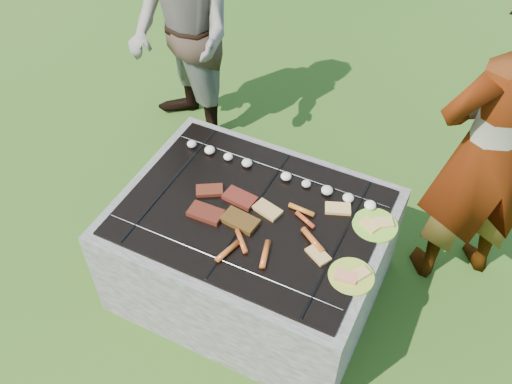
# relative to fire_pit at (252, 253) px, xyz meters

# --- Properties ---
(lawn) EXTENTS (60.00, 60.00, 0.00)m
(lawn) POSITION_rel_fire_pit_xyz_m (0.00, 0.00, -0.28)
(lawn) COLOR #244B12
(lawn) RESTS_ON ground
(fire_pit) EXTENTS (1.30, 1.00, 0.62)m
(fire_pit) POSITION_rel_fire_pit_xyz_m (0.00, 0.00, 0.00)
(fire_pit) COLOR #9D948B
(fire_pit) RESTS_ON ground
(mushrooms) EXTENTS (1.05, 0.06, 0.04)m
(mushrooms) POSITION_rel_fire_pit_xyz_m (0.04, 0.27, 0.35)
(mushrooms) COLOR beige
(mushrooms) RESTS_ON fire_pit
(pork_slabs) EXTENTS (0.40, 0.26, 0.03)m
(pork_slabs) POSITION_rel_fire_pit_xyz_m (-0.11, -0.05, 0.34)
(pork_slabs) COLOR maroon
(pork_slabs) RESTS_ON fire_pit
(sausages) EXTENTS (0.42, 0.47, 0.03)m
(sausages) POSITION_rel_fire_pit_xyz_m (0.18, -0.11, 0.34)
(sausages) COLOR orange
(sausages) RESTS_ON fire_pit
(bread_on_grate) EXTENTS (0.46, 0.41, 0.02)m
(bread_on_grate) POSITION_rel_fire_pit_xyz_m (0.25, 0.05, 0.34)
(bread_on_grate) COLOR tan
(bread_on_grate) RESTS_ON fire_pit
(plate_far) EXTENTS (0.27, 0.27, 0.03)m
(plate_far) POSITION_rel_fire_pit_xyz_m (0.56, 0.19, 0.33)
(plate_far) COLOR #D1F53A
(plate_far) RESTS_ON fire_pit
(plate_near) EXTENTS (0.23, 0.23, 0.03)m
(plate_near) POSITION_rel_fire_pit_xyz_m (0.56, -0.14, 0.33)
(plate_near) COLOR gold
(plate_near) RESTS_ON fire_pit
(cook) EXTENTS (0.75, 0.71, 1.73)m
(cook) POSITION_rel_fire_pit_xyz_m (0.94, 0.63, 0.58)
(cook) COLOR #A09685
(cook) RESTS_ON ground
(bystander) EXTENTS (0.97, 0.92, 1.59)m
(bystander) POSITION_rel_fire_pit_xyz_m (-0.96, 0.95, 0.51)
(bystander) COLOR gray
(bystander) RESTS_ON ground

